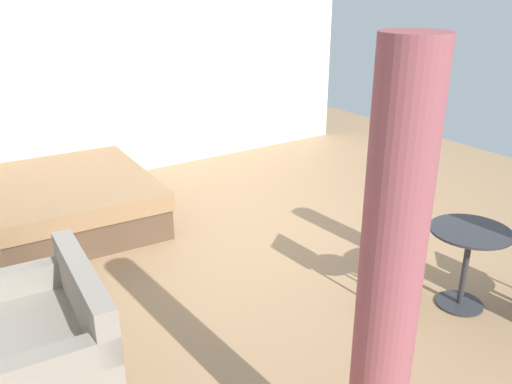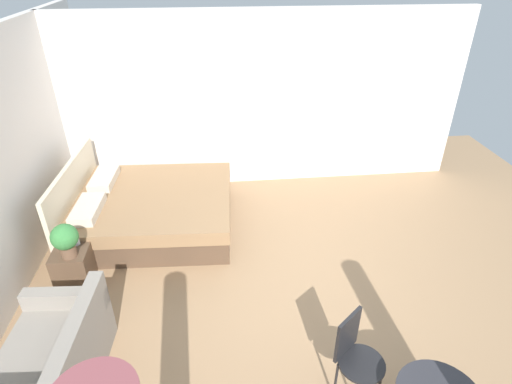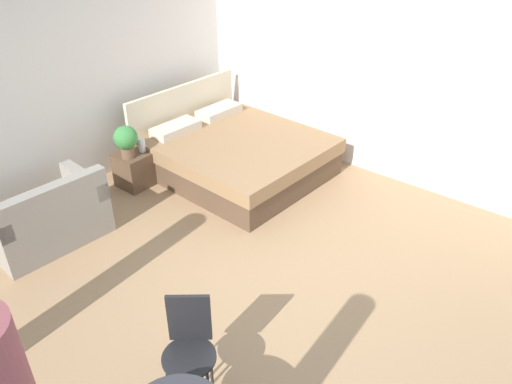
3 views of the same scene
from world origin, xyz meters
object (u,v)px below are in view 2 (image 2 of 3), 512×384
object	(u,v)px
vase	(75,238)
couch	(54,361)
nightstand	(74,266)
bed	(150,209)
cafe_chair_near_window	(354,352)
potted_plant	(65,239)

from	to	relation	value
vase	couch	bearing A→B (deg)	-173.81
nightstand	vase	size ratio (longest dim) A/B	2.57
bed	cafe_chair_near_window	xyz separation A→B (m)	(-2.94, -2.10, 0.28)
nightstand	bed	bearing A→B (deg)	-36.06
couch	potted_plant	size ratio (longest dim) A/B	3.00
couch	vase	world-z (taller)	couch
bed	potted_plant	distance (m)	1.50
nightstand	vase	world-z (taller)	vase
cafe_chair_near_window	nightstand	bearing A→B (deg)	57.75
nightstand	cafe_chair_near_window	distance (m)	3.46
potted_plant	vase	bearing A→B (deg)	-4.02
vase	cafe_chair_near_window	bearing A→B (deg)	-124.33
couch	nightstand	size ratio (longest dim) A/B	2.75
bed	cafe_chair_near_window	size ratio (longest dim) A/B	2.50
potted_plant	vase	xyz separation A→B (m)	(0.22, -0.02, -0.16)
bed	nightstand	xyz separation A→B (m)	(-1.11, 0.81, -0.05)
nightstand	vase	bearing A→B (deg)	-20.89
couch	vase	xyz separation A→B (m)	(1.55, 0.17, 0.26)
vase	cafe_chair_near_window	size ratio (longest dim) A/B	0.20
couch	nightstand	bearing A→B (deg)	8.51
vase	bed	bearing A→B (deg)	-37.61
couch	vase	size ratio (longest dim) A/B	7.05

